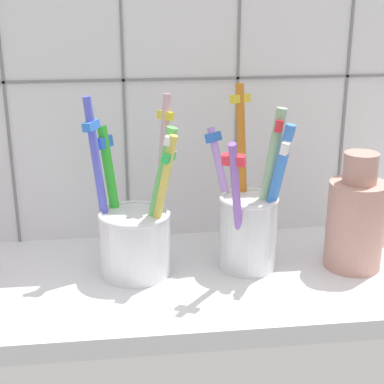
% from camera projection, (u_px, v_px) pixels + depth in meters
% --- Properties ---
extents(counter_slab, '(0.64, 0.22, 0.02)m').
position_uv_depth(counter_slab, '(193.00, 283.00, 0.63)').
color(counter_slab, silver).
rests_on(counter_slab, ground).
extents(tile_wall_back, '(0.64, 0.02, 0.45)m').
position_uv_depth(tile_wall_back, '(180.00, 61.00, 0.67)').
color(tile_wall_back, white).
rests_on(tile_wall_back, ground).
extents(toothbrush_cup_left, '(0.09, 0.08, 0.18)m').
position_uv_depth(toothbrush_cup_left, '(135.00, 233.00, 0.61)').
color(toothbrush_cup_left, silver).
rests_on(toothbrush_cup_left, counter_slab).
extents(toothbrush_cup_right, '(0.08, 0.10, 0.19)m').
position_uv_depth(toothbrush_cup_right, '(249.00, 222.00, 0.62)').
color(toothbrush_cup_right, silver).
rests_on(toothbrush_cup_right, counter_slab).
extents(ceramic_vase, '(0.06, 0.06, 0.13)m').
position_uv_depth(ceramic_vase, '(356.00, 220.00, 0.62)').
color(ceramic_vase, tan).
rests_on(ceramic_vase, counter_slab).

